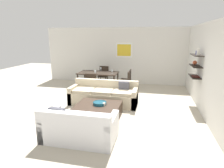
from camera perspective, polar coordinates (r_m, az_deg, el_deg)
name	(u,v)px	position (r m, az deg, el deg)	size (l,w,h in m)	color
ground_plane	(105,107)	(6.48, -2.21, -6.77)	(18.00, 18.00, 0.00)	#BCB29E
back_wall_unit	(129,56)	(9.51, 4.96, 8.26)	(8.40, 0.09, 2.70)	silver
right_wall_shelf_unit	(203,67)	(6.68, 25.21, 4.54)	(0.34, 8.20, 2.70)	silver
sofa_beige	(104,95)	(6.71, -2.34, -3.38)	(2.30, 0.90, 0.78)	beige
loveseat_white	(79,128)	(4.51, -9.69, -12.57)	(1.62, 0.90, 0.78)	white
coffee_table	(98,111)	(5.64, -4.19, -7.96)	(1.26, 1.08, 0.38)	#38281E
decorative_bowl	(100,103)	(5.58, -3.65, -5.63)	(0.39, 0.39, 0.08)	navy
candle_jar	(104,104)	(5.48, -2.39, -6.02)	(0.09, 0.09, 0.08)	silver
dining_table	(98,74)	(8.47, -4.09, 2.96)	(1.71, 0.95, 0.75)	black
dining_chair_right_far	(127,78)	(8.45, 4.58, 1.71)	(0.44, 0.44, 0.88)	black
dining_chair_foot	(92,83)	(7.68, -5.95, 0.44)	(0.44, 0.44, 0.88)	black
dining_chair_head	(104,74)	(9.34, -2.52, 2.92)	(0.44, 0.44, 0.88)	black
dining_chair_right_near	(126,80)	(8.03, 4.14, 1.07)	(0.44, 0.44, 0.88)	black
wine_glass_head	(101,68)	(8.83, -3.33, 4.64)	(0.06, 0.06, 0.17)	silver
wine_glass_right_near	(112,71)	(8.16, 0.01, 3.91)	(0.06, 0.06, 0.17)	silver
wine_glass_foot	(95,72)	(8.05, -4.96, 3.64)	(0.07, 0.07, 0.15)	silver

